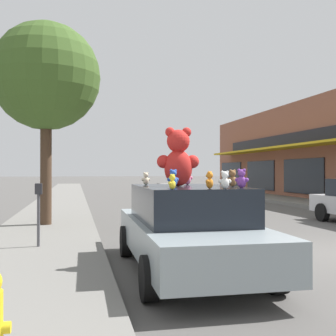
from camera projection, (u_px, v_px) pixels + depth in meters
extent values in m
cube|color=slate|center=(30.00, 264.00, 7.21)|extent=(2.60, 90.00, 0.17)
cube|color=gold|center=(319.00, 143.00, 21.08)|extent=(1.49, 28.56, 0.12)
cube|color=black|center=(332.00, 133.00, 21.23)|extent=(0.08, 27.20, 0.70)
cube|color=black|center=(303.00, 176.00, 23.99)|extent=(0.06, 4.31, 2.00)
cube|color=black|center=(260.00, 175.00, 29.52)|extent=(0.06, 4.31, 2.00)
cube|color=black|center=(231.00, 175.00, 35.05)|extent=(0.06, 4.31, 2.00)
cube|color=#8C999E|center=(188.00, 237.00, 7.03)|extent=(1.88, 4.76, 0.56)
cube|color=black|center=(188.00, 203.00, 7.04)|extent=(1.63, 2.63, 0.57)
cylinder|color=black|center=(126.00, 241.00, 8.29)|extent=(0.21, 0.60, 0.60)
cylinder|color=black|center=(212.00, 238.00, 8.65)|extent=(0.21, 0.60, 0.60)
cylinder|color=black|center=(149.00, 278.00, 5.42)|extent=(0.21, 0.60, 0.60)
cylinder|color=black|center=(276.00, 272.00, 5.77)|extent=(0.21, 0.60, 0.60)
ellipsoid|color=red|center=(178.00, 168.00, 7.04)|extent=(0.51, 0.45, 0.61)
sphere|color=red|center=(178.00, 141.00, 7.05)|extent=(0.43, 0.43, 0.39)
sphere|color=red|center=(186.00, 132.00, 7.06)|extent=(0.18, 0.18, 0.16)
sphere|color=red|center=(170.00, 132.00, 7.04)|extent=(0.18, 0.18, 0.16)
sphere|color=#FF4741|center=(177.00, 143.00, 7.21)|extent=(0.16, 0.16, 0.15)
sphere|color=red|center=(192.00, 162.00, 7.10)|extent=(0.25, 0.25, 0.22)
sphere|color=red|center=(163.00, 162.00, 7.06)|extent=(0.25, 0.25, 0.22)
ellipsoid|color=blue|center=(173.00, 181.00, 6.71)|extent=(0.16, 0.15, 0.18)
sphere|color=blue|center=(173.00, 173.00, 6.71)|extent=(0.14, 0.14, 0.11)
sphere|color=blue|center=(175.00, 171.00, 6.73)|extent=(0.06, 0.06, 0.05)
sphere|color=blue|center=(171.00, 171.00, 6.69)|extent=(0.06, 0.06, 0.05)
sphere|color=#548DFF|center=(172.00, 174.00, 6.75)|extent=(0.05, 0.05, 0.04)
sphere|color=blue|center=(177.00, 179.00, 6.75)|extent=(0.08, 0.08, 0.06)
sphere|color=blue|center=(169.00, 180.00, 6.68)|extent=(0.08, 0.08, 0.06)
ellipsoid|color=orange|center=(210.00, 183.00, 6.06)|extent=(0.15, 0.16, 0.16)
sphere|color=orange|center=(210.00, 175.00, 6.06)|extent=(0.14, 0.14, 0.10)
sphere|color=orange|center=(211.00, 173.00, 6.10)|extent=(0.06, 0.06, 0.04)
sphere|color=orange|center=(209.00, 173.00, 6.03)|extent=(0.06, 0.06, 0.04)
sphere|color=#FFBA41|center=(207.00, 176.00, 6.08)|extent=(0.05, 0.05, 0.04)
sphere|color=orange|center=(211.00, 181.00, 6.12)|extent=(0.08, 0.08, 0.06)
sphere|color=orange|center=(208.00, 181.00, 6.01)|extent=(0.08, 0.08, 0.06)
ellipsoid|color=pink|center=(187.00, 180.00, 7.83)|extent=(0.15, 0.12, 0.19)
sphere|color=pink|center=(187.00, 172.00, 7.83)|extent=(0.12, 0.12, 0.12)
sphere|color=pink|center=(189.00, 170.00, 7.84)|extent=(0.05, 0.05, 0.05)
sphere|color=pink|center=(185.00, 170.00, 7.82)|extent=(0.05, 0.05, 0.05)
sphere|color=#FFA3DA|center=(186.00, 173.00, 7.88)|extent=(0.05, 0.05, 0.04)
sphere|color=pink|center=(191.00, 178.00, 7.86)|extent=(0.07, 0.07, 0.07)
sphere|color=pink|center=(183.00, 178.00, 7.82)|extent=(0.07, 0.07, 0.07)
ellipsoid|color=white|center=(225.00, 183.00, 5.96)|extent=(0.14, 0.13, 0.16)
sphere|color=white|center=(225.00, 175.00, 5.96)|extent=(0.12, 0.12, 0.10)
sphere|color=white|center=(227.00, 172.00, 5.97)|extent=(0.05, 0.05, 0.04)
sphere|color=white|center=(222.00, 172.00, 5.96)|extent=(0.05, 0.05, 0.04)
sphere|color=white|center=(224.00, 175.00, 6.01)|extent=(0.04, 0.04, 0.04)
sphere|color=white|center=(229.00, 181.00, 5.98)|extent=(0.07, 0.07, 0.06)
sphere|color=white|center=(220.00, 181.00, 5.97)|extent=(0.07, 0.07, 0.06)
ellipsoid|color=beige|center=(146.00, 181.00, 7.75)|extent=(0.13, 0.12, 0.15)
sphere|color=beige|center=(146.00, 175.00, 7.75)|extent=(0.11, 0.11, 0.09)
sphere|color=beige|center=(148.00, 173.00, 7.76)|extent=(0.05, 0.05, 0.04)
sphere|color=beige|center=(144.00, 173.00, 7.73)|extent=(0.05, 0.05, 0.04)
sphere|color=white|center=(145.00, 175.00, 7.78)|extent=(0.04, 0.04, 0.04)
sphere|color=beige|center=(149.00, 179.00, 7.78)|extent=(0.06, 0.06, 0.05)
sphere|color=beige|center=(143.00, 180.00, 7.73)|extent=(0.06, 0.06, 0.05)
ellipsoid|color=yellow|center=(172.00, 185.00, 5.76)|extent=(0.13, 0.13, 0.13)
sphere|color=yellow|center=(172.00, 178.00, 5.76)|extent=(0.12, 0.12, 0.08)
sphere|color=yellow|center=(173.00, 175.00, 5.79)|extent=(0.05, 0.05, 0.04)
sphere|color=yellow|center=(171.00, 175.00, 5.74)|extent=(0.05, 0.05, 0.04)
sphere|color=#FFFF4D|center=(170.00, 178.00, 5.78)|extent=(0.05, 0.05, 0.03)
sphere|color=yellow|center=(174.00, 183.00, 5.81)|extent=(0.07, 0.07, 0.05)
sphere|color=yellow|center=(170.00, 183.00, 5.72)|extent=(0.07, 0.07, 0.05)
ellipsoid|color=purple|center=(242.00, 182.00, 6.31)|extent=(0.18, 0.18, 0.18)
sphere|color=purple|center=(242.00, 173.00, 6.31)|extent=(0.16, 0.16, 0.11)
sphere|color=purple|center=(244.00, 170.00, 6.30)|extent=(0.07, 0.07, 0.05)
sphere|color=purple|center=(239.00, 170.00, 6.33)|extent=(0.07, 0.07, 0.05)
sphere|color=#BA67ED|center=(242.00, 174.00, 6.36)|extent=(0.06, 0.06, 0.04)
sphere|color=purple|center=(247.00, 180.00, 6.29)|extent=(0.09, 0.09, 0.07)
sphere|color=purple|center=(237.00, 180.00, 6.35)|extent=(0.09, 0.09, 0.07)
ellipsoid|color=olive|center=(233.00, 181.00, 6.85)|extent=(0.16, 0.15, 0.17)
sphere|color=olive|center=(233.00, 174.00, 6.85)|extent=(0.14, 0.14, 0.11)
sphere|color=olive|center=(234.00, 171.00, 6.87)|extent=(0.06, 0.06, 0.05)
sphere|color=olive|center=(231.00, 171.00, 6.83)|extent=(0.06, 0.06, 0.05)
sphere|color=tan|center=(231.00, 174.00, 6.89)|extent=(0.05, 0.05, 0.04)
sphere|color=olive|center=(236.00, 179.00, 6.89)|extent=(0.08, 0.08, 0.06)
sphere|color=olive|center=(229.00, 180.00, 6.82)|extent=(0.08, 0.08, 0.06)
cylinder|color=black|center=(322.00, 212.00, 14.11)|extent=(0.20, 0.60, 0.60)
cylinder|color=#473323|center=(46.00, 173.00, 11.99)|extent=(0.32, 0.32, 2.93)
sphere|color=#3D5B23|center=(46.00, 76.00, 12.01)|extent=(3.07, 3.07, 3.07)
cylinder|color=yellow|center=(4.00, 328.00, 3.15)|extent=(0.10, 0.09, 0.09)
cylinder|color=#4C4C51|center=(38.00, 220.00, 8.47)|extent=(0.06, 0.06, 1.05)
cube|color=#2D2D33|center=(39.00, 189.00, 8.48)|extent=(0.14, 0.10, 0.22)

